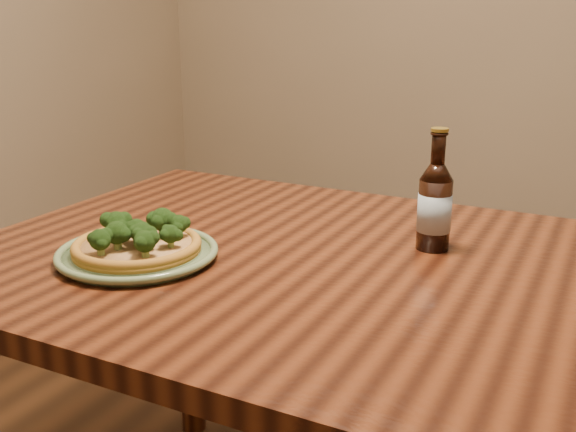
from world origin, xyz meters
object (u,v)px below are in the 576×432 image
at_px(beer_bottle, 435,205).
at_px(table, 409,325).
at_px(pizza, 137,243).
at_px(plate, 138,253).

bearing_deg(beer_bottle, table, -83.09).
bearing_deg(pizza, beer_bottle, 33.02).
distance_m(table, beer_bottle, 0.22).
bearing_deg(table, plate, -161.82).
xyz_separation_m(plate, pizza, (0.00, -0.00, 0.02)).
bearing_deg(table, pizza, -161.57).
bearing_deg(pizza, table, 18.43).
xyz_separation_m(plate, beer_bottle, (0.44, 0.29, 0.07)).
relative_size(table, beer_bottle, 7.24).
distance_m(plate, pizza, 0.02).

